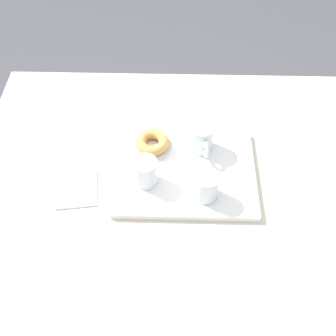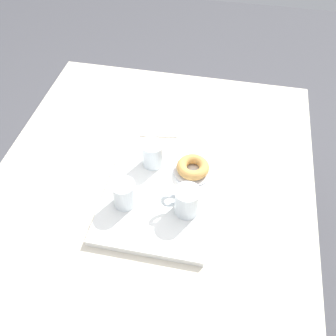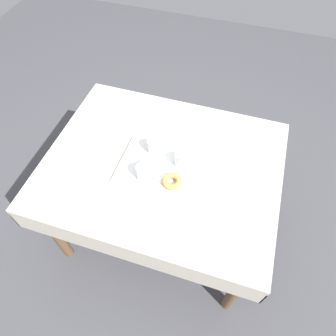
# 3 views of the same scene
# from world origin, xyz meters

# --- Properties ---
(ground_plane) EXTENTS (6.00, 6.00, 0.00)m
(ground_plane) POSITION_xyz_m (0.00, 0.00, 0.00)
(ground_plane) COLOR #47474C
(dining_table) EXTENTS (1.30, 1.03, 0.73)m
(dining_table) POSITION_xyz_m (0.00, 0.00, 0.64)
(dining_table) COLOR beige
(dining_table) RESTS_ON ground
(serving_tray) EXTENTS (0.42, 0.33, 0.02)m
(serving_tray) POSITION_xyz_m (0.01, 0.04, 0.74)
(serving_tray) COLOR white
(serving_tray) RESTS_ON dining_table
(tea_mug_left) EXTENTS (0.08, 0.11, 0.09)m
(tea_mug_left) POSITION_xyz_m (0.06, 0.13, 0.80)
(tea_mug_left) COLOR white
(tea_mug_left) RESTS_ON serving_tray
(water_glass_near) EXTENTS (0.07, 0.07, 0.09)m
(water_glass_near) POSITION_xyz_m (0.06, -0.05, 0.79)
(water_glass_near) COLOR white
(water_glass_near) RESTS_ON serving_tray
(water_glass_far) EXTENTS (0.07, 0.07, 0.09)m
(water_glass_far) POSITION_xyz_m (-0.11, -0.01, 0.79)
(water_glass_far) COLOR white
(water_glass_far) RESTS_ON serving_tray
(donut_plate_left) EXTENTS (0.12, 0.12, 0.01)m
(donut_plate_left) POSITION_xyz_m (-0.10, 0.13, 0.76)
(donut_plate_left) COLOR silver
(donut_plate_left) RESTS_ON serving_tray
(sugar_donut_left) EXTENTS (0.10, 0.10, 0.03)m
(sugar_donut_left) POSITION_xyz_m (-0.10, 0.13, 0.78)
(sugar_donut_left) COLOR tan
(sugar_donut_left) RESTS_ON donut_plate_left
(paper_napkin) EXTENTS (0.14, 0.15, 0.01)m
(paper_napkin) POSITION_xyz_m (-0.32, -0.03, 0.74)
(paper_napkin) COLOR white
(paper_napkin) RESTS_ON dining_table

